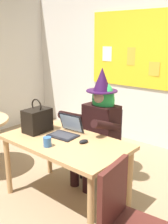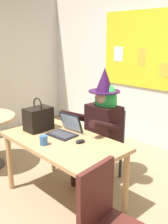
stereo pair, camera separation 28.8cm
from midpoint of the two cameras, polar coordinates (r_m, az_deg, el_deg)
The scene contains 10 objects.
ground_plane at distance 3.04m, azimuth -6.18°, elevation -19.15°, with size 24.00×24.00×0.00m, color #937A5B.
wall_back_bulletin at distance 4.22m, azimuth 13.96°, elevation 10.33°, with size 5.28×2.26×2.68m.
desk_main at distance 2.77m, azimuth -7.20°, elevation -7.90°, with size 1.35×0.78×0.72m.
chair_at_desk at distance 3.34m, azimuth 1.78°, elevation -6.01°, with size 0.44×0.44×0.89m.
person_costumed at distance 3.15m, azimuth 0.51°, elevation -1.92°, with size 0.61×0.66×1.41m.
laptop at distance 2.85m, azimuth -6.79°, elevation -4.08°, with size 0.32×0.30×0.22m.
computer_mouse at distance 2.64m, azimuth -3.23°, elevation -6.48°, with size 0.06×0.10×0.03m, color black.
handbag at distance 2.98m, azimuth -12.91°, elevation -1.76°, with size 0.20×0.30×0.38m.
coffee_mug at distance 2.59m, azimuth -11.20°, elevation -6.46°, with size 0.08×0.08×0.10m, color #336099.
chair_extra_corner at distance 1.98m, azimuth 4.79°, elevation -22.46°, with size 0.45×0.45×0.92m.
Camera 1 is at (1.68, -1.81, 1.75)m, focal length 41.93 mm.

